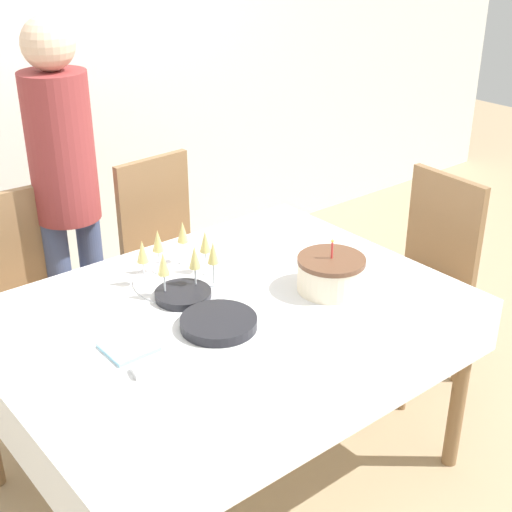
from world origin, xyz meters
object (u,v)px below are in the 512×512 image
at_px(birthday_cake, 331,274).
at_px(person_standing, 64,175).
at_px(dining_chair_far_right, 170,249).
at_px(plate_stack_dessert, 183,295).
at_px(dining_chair_right_end, 424,271).
at_px(plate_stack_main, 219,323).
at_px(champagne_tray, 182,262).
at_px(dining_chair_far_left, 31,294).

bearing_deg(birthday_cake, person_standing, 112.98).
bearing_deg(dining_chair_far_right, plate_stack_dessert, -118.90).
distance_m(dining_chair_right_end, plate_stack_main, 1.25).
bearing_deg(champagne_tray, plate_stack_dessert, -122.45).
bearing_deg(dining_chair_right_end, person_standing, 140.85).
bearing_deg(plate_stack_dessert, dining_chair_right_end, -6.97).
bearing_deg(plate_stack_main, plate_stack_dessert, 85.42).
bearing_deg(plate_stack_dessert, champagne_tray, 57.55).
distance_m(champagne_tray, plate_stack_dessert, 0.15).
bearing_deg(plate_stack_dessert, plate_stack_main, -94.58).
bearing_deg(plate_stack_main, dining_chair_right_end, 4.45).
bearing_deg(dining_chair_right_end, plate_stack_main, -175.55).
relative_size(champagne_tray, plate_stack_main, 1.46).
distance_m(dining_chair_far_left, birthday_cake, 1.32).
bearing_deg(dining_chair_right_end, dining_chair_far_right, 130.14).
bearing_deg(person_standing, dining_chair_right_end, -39.15).
height_order(champagne_tray, person_standing, person_standing).
height_order(dining_chair_far_left, dining_chair_far_right, same).
distance_m(plate_stack_main, plate_stack_dessert, 0.24).
bearing_deg(dining_chair_far_right, birthday_cake, -88.35).
bearing_deg(plate_stack_dessert, birthday_cake, -32.09).
bearing_deg(champagne_tray, birthday_cake, -45.93).
relative_size(dining_chair_far_right, person_standing, 0.59).
height_order(dining_chair_right_end, plate_stack_main, dining_chair_right_end).
relative_size(dining_chair_far_left, birthday_cake, 3.91).
xyz_separation_m(dining_chair_far_left, person_standing, (0.25, 0.08, 0.46)).
xyz_separation_m(dining_chair_right_end, plate_stack_main, (-1.22, -0.09, 0.24)).
distance_m(dining_chair_far_left, person_standing, 0.53).
bearing_deg(champagne_tray, dining_chair_right_end, -12.89).
bearing_deg(dining_chair_right_end, champagne_tray, 167.11).
bearing_deg(dining_chair_right_end, dining_chair_far_left, 148.14).
relative_size(champagne_tray, plate_stack_dessert, 1.85).
relative_size(dining_chair_far_left, dining_chair_right_end, 1.00).
height_order(birthday_cake, plate_stack_dessert, birthday_cake).
bearing_deg(dining_chair_far_left, person_standing, 17.70).
relative_size(dining_chair_right_end, person_standing, 0.59).
bearing_deg(birthday_cake, plate_stack_main, 174.63).
relative_size(dining_chair_right_end, plate_stack_main, 3.76).
relative_size(dining_chair_right_end, champagne_tray, 2.58).
xyz_separation_m(dining_chair_far_left, dining_chair_right_end, (1.48, -0.92, 0.00)).
relative_size(birthday_cake, plate_stack_main, 0.96).
relative_size(dining_chair_far_right, plate_stack_dessert, 4.77).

